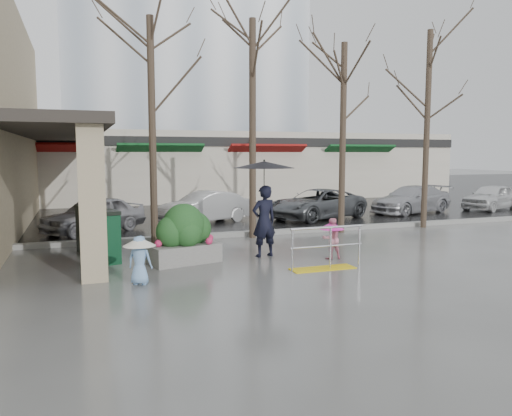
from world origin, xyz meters
TOP-DOWN VIEW (x-y plane):
  - ground at (0.00, 0.00)m, footprint 120.00×120.00m
  - street_asphalt at (0.00, 22.00)m, footprint 120.00×36.00m
  - curb at (0.00, 4.00)m, footprint 120.00×0.30m
  - canopy_slab at (-4.80, 8.00)m, footprint 2.80×18.00m
  - pillar_front at (-3.90, -0.50)m, footprint 0.55×0.55m
  - pillar_back at (-3.90, 6.00)m, footprint 0.55×0.55m
  - storefront_row at (2.00, 17.97)m, footprint 34.00×6.74m
  - office_tower at (4.00, 30.00)m, footprint 18.00×12.00m
  - handrail at (1.36, -1.20)m, footprint 1.90×0.50m
  - tree_west at (-2.00, 3.60)m, footprint 3.20×3.20m
  - tree_midwest at (1.20, 3.60)m, footprint 3.20×3.20m
  - tree_mideast at (4.50, 3.60)m, footprint 3.20×3.20m
  - tree_east at (8.00, 3.60)m, footprint 3.20×3.20m
  - woman at (0.49, 0.64)m, footprint 1.64×1.64m
  - child_pink at (2.04, -0.24)m, footprint 0.67×0.67m
  - child_blue at (-3.00, -1.16)m, footprint 0.70×0.70m
  - planter at (-1.69, 0.60)m, footprint 1.89×1.26m
  - news_boxes at (-3.74, 2.03)m, footprint 1.11×2.45m
  - car_a at (-3.68, 6.49)m, footprint 3.92×3.24m
  - car_b at (0.55, 7.49)m, footprint 4.05×2.58m
  - car_c at (5.32, 7.12)m, footprint 4.98×3.52m
  - car_d at (10.38, 7.53)m, footprint 4.65×2.83m
  - car_e at (14.95, 7.32)m, footprint 3.98×2.62m

SIDE VIEW (x-z plane):
  - ground at x=0.00m, z-range 0.00..0.00m
  - street_asphalt at x=0.00m, z-range 0.00..0.01m
  - curb at x=0.00m, z-range 0.00..0.15m
  - handrail at x=1.36m, z-range -0.14..0.89m
  - child_pink at x=2.04m, z-range 0.09..1.17m
  - car_a at x=-3.68m, z-range 0.00..1.26m
  - car_b at x=0.55m, z-range 0.00..1.26m
  - car_c at x=5.32m, z-range 0.00..1.26m
  - car_d at x=10.38m, z-range 0.00..1.26m
  - car_e at x=14.95m, z-range 0.00..1.26m
  - child_blue at x=-3.00m, z-range 0.13..1.18m
  - news_boxes at x=-3.74m, z-range 0.00..1.34m
  - planter at x=-1.69m, z-range -0.03..1.48m
  - woman at x=0.49m, z-range 0.32..2.92m
  - pillar_front at x=-3.90m, z-range 0.00..3.50m
  - pillar_back at x=-3.90m, z-range 0.00..3.50m
  - storefront_row at x=2.00m, z-range 0.01..4.01m
  - canopy_slab at x=-4.80m, z-range 3.50..3.75m
  - tree_mideast at x=4.50m, z-range 1.61..8.11m
  - tree_west at x=-2.00m, z-range 1.68..8.48m
  - tree_midwest at x=1.20m, z-range 1.73..8.73m
  - tree_east at x=8.00m, z-range 1.78..8.98m
  - office_tower at x=4.00m, z-range 0.00..25.00m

